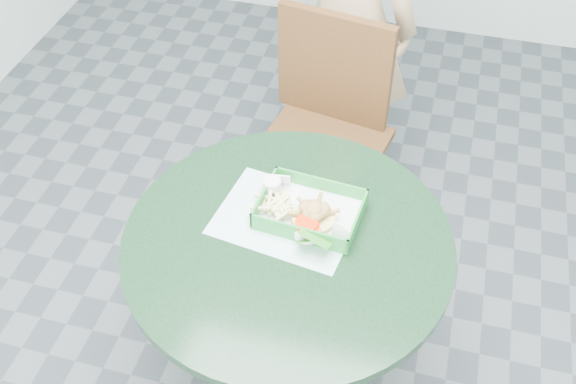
% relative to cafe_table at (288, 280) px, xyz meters
% --- Properties ---
extents(floor, '(4.00, 5.00, 0.02)m').
position_rel_cafe_table_xyz_m(floor, '(0.00, 0.00, -0.58)').
color(floor, '#303335').
rests_on(floor, ground).
extents(cafe_table, '(0.94, 0.94, 0.75)m').
position_rel_cafe_table_xyz_m(cafe_table, '(0.00, 0.00, 0.00)').
color(cafe_table, black).
rests_on(cafe_table, floor).
extents(dining_chair, '(0.46, 0.46, 0.93)m').
position_rel_cafe_table_xyz_m(dining_chair, '(-0.07, 0.83, -0.05)').
color(dining_chair, '#503723').
rests_on(dining_chair, floor).
extents(diner_person, '(0.67, 0.52, 1.65)m').
position_rel_cafe_table_xyz_m(diner_person, '(-0.06, 1.16, 0.24)').
color(diner_person, tan).
rests_on(diner_person, floor).
extents(placemat, '(0.43, 0.35, 0.00)m').
position_rel_cafe_table_xyz_m(placemat, '(-0.02, 0.07, 0.17)').
color(placemat, '#A7D0CF').
rests_on(placemat, cafe_table).
extents(food_basket, '(0.29, 0.21, 0.06)m').
position_rel_cafe_table_xyz_m(food_basket, '(0.04, 0.10, 0.19)').
color(food_basket, '#208631').
rests_on(food_basket, placemat).
extents(crab_sandwich, '(0.13, 0.13, 0.07)m').
position_rel_cafe_table_xyz_m(crab_sandwich, '(0.06, 0.07, 0.22)').
color(crab_sandwich, '#D4B86B').
rests_on(crab_sandwich, food_basket).
extents(fries_pile, '(0.11, 0.12, 0.04)m').
position_rel_cafe_table_xyz_m(fries_pile, '(-0.06, 0.08, 0.21)').
color(fries_pile, '#DACF88').
rests_on(fries_pile, food_basket).
extents(sauce_ramekin, '(0.06, 0.06, 0.03)m').
position_rel_cafe_table_xyz_m(sauce_ramekin, '(-0.09, 0.14, 0.22)').
color(sauce_ramekin, silver).
rests_on(sauce_ramekin, food_basket).
extents(garnish_cup, '(0.12, 0.11, 0.05)m').
position_rel_cafe_table_xyz_m(garnish_cup, '(0.07, 0.01, 0.21)').
color(garnish_cup, white).
rests_on(garnish_cup, food_basket).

